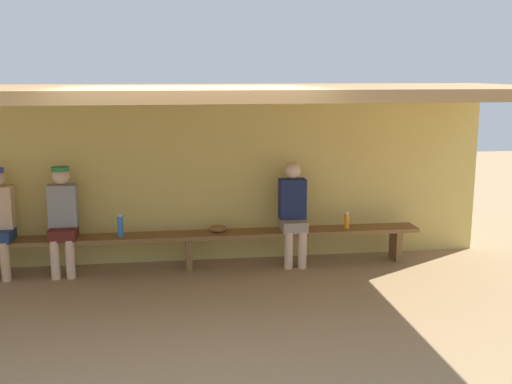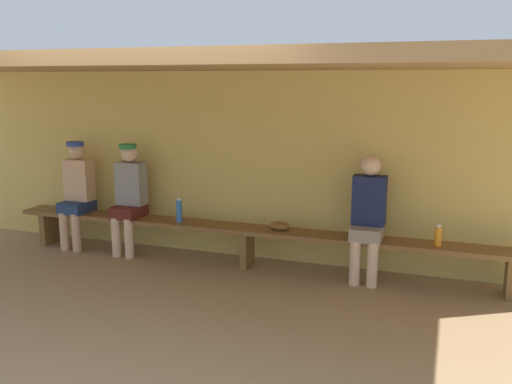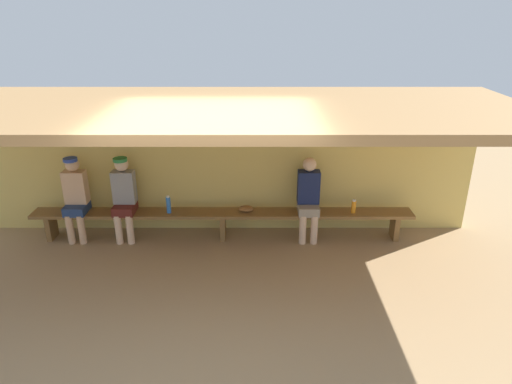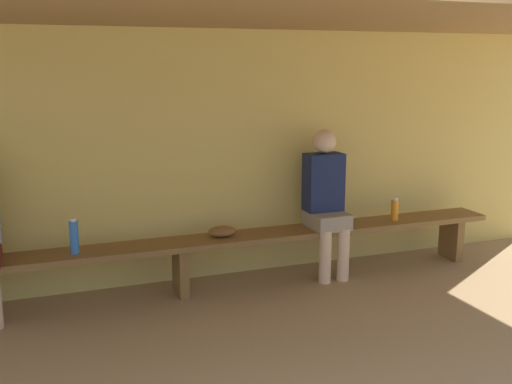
{
  "view_description": "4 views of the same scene",
  "coord_description": "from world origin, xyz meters",
  "px_view_note": "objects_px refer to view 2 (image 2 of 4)",
  "views": [
    {
      "loc": [
        -0.21,
        -6.03,
        2.48
      ],
      "look_at": [
        0.8,
        1.12,
        1.06
      ],
      "focal_mm": 43.14,
      "sensor_mm": 36.0,
      "label": 1
    },
    {
      "loc": [
        2.14,
        -4.17,
        2.1
      ],
      "look_at": [
        0.28,
        1.06,
        0.98
      ],
      "focal_mm": 39.18,
      "sensor_mm": 36.0,
      "label": 2
    },
    {
      "loc": [
        0.53,
        -4.97,
        3.48
      ],
      "look_at": [
        0.54,
        1.32,
        0.89
      ],
      "focal_mm": 31.94,
      "sensor_mm": 36.0,
      "label": 3
    },
    {
      "loc": [
        -1.11,
        -3.21,
        1.91
      ],
      "look_at": [
        0.59,
        1.32,
        0.88
      ],
      "focal_mm": 42.68,
      "sensor_mm": 36.0,
      "label": 4
    }
  ],
  "objects_px": {
    "player_middle": "(368,214)",
    "player_in_blue": "(77,189)",
    "bench": "(247,234)",
    "player_in_red": "(129,193)",
    "water_bottle_clear": "(438,236)",
    "water_bottle_orange": "(179,210)",
    "baseball_glove_tan": "(279,226)"
  },
  "relations": [
    {
      "from": "bench",
      "to": "player_in_red",
      "type": "height_order",
      "value": "player_in_red"
    },
    {
      "from": "bench",
      "to": "water_bottle_clear",
      "type": "height_order",
      "value": "water_bottle_clear"
    },
    {
      "from": "baseball_glove_tan",
      "to": "water_bottle_clear",
      "type": "bearing_deg",
      "value": -175.22
    },
    {
      "from": "bench",
      "to": "player_in_red",
      "type": "xyz_separation_m",
      "value": [
        -1.53,
        0.0,
        0.36
      ]
    },
    {
      "from": "player_in_red",
      "to": "player_in_blue",
      "type": "bearing_deg",
      "value": 180.0
    },
    {
      "from": "player_in_red",
      "to": "player_in_blue",
      "type": "distance_m",
      "value": 0.75
    },
    {
      "from": "player_in_blue",
      "to": "player_in_red",
      "type": "bearing_deg",
      "value": 0.0
    },
    {
      "from": "bench",
      "to": "player_middle",
      "type": "xyz_separation_m",
      "value": [
        1.35,
        0.0,
        0.34
      ]
    },
    {
      "from": "player_in_red",
      "to": "baseball_glove_tan",
      "type": "xyz_separation_m",
      "value": [
        1.9,
        0.02,
        -0.24
      ]
    },
    {
      "from": "bench",
      "to": "player_in_blue",
      "type": "relative_size",
      "value": 4.46
    },
    {
      "from": "bench",
      "to": "water_bottle_orange",
      "type": "bearing_deg",
      "value": -178.11
    },
    {
      "from": "player_in_blue",
      "to": "water_bottle_clear",
      "type": "xyz_separation_m",
      "value": [
        4.34,
        -0.03,
        -0.18
      ]
    },
    {
      "from": "player_middle",
      "to": "water_bottle_clear",
      "type": "height_order",
      "value": "player_middle"
    },
    {
      "from": "water_bottle_clear",
      "to": "baseball_glove_tan",
      "type": "distance_m",
      "value": 1.69
    },
    {
      "from": "player_middle",
      "to": "player_in_blue",
      "type": "relative_size",
      "value": 0.99
    },
    {
      "from": "player_middle",
      "to": "player_in_blue",
      "type": "distance_m",
      "value": 3.63
    },
    {
      "from": "water_bottle_orange",
      "to": "player_in_blue",
      "type": "bearing_deg",
      "value": 178.76
    },
    {
      "from": "player_in_red",
      "to": "water_bottle_orange",
      "type": "height_order",
      "value": "player_in_red"
    },
    {
      "from": "water_bottle_orange",
      "to": "baseball_glove_tan",
      "type": "distance_m",
      "value": 1.22
    },
    {
      "from": "bench",
      "to": "player_in_red",
      "type": "relative_size",
      "value": 4.46
    },
    {
      "from": "water_bottle_clear",
      "to": "water_bottle_orange",
      "type": "xyz_separation_m",
      "value": [
        -2.9,
        -0.0,
        0.03
      ]
    },
    {
      "from": "player_in_blue",
      "to": "baseball_glove_tan",
      "type": "distance_m",
      "value": 2.67
    },
    {
      "from": "player_middle",
      "to": "water_bottle_orange",
      "type": "bearing_deg",
      "value": -179.2
    },
    {
      "from": "baseball_glove_tan",
      "to": "water_bottle_orange",
      "type": "bearing_deg",
      "value": 8.84
    },
    {
      "from": "player_in_blue",
      "to": "water_bottle_orange",
      "type": "relative_size",
      "value": 4.74
    },
    {
      "from": "water_bottle_clear",
      "to": "player_middle",
      "type": "bearing_deg",
      "value": 177.55
    },
    {
      "from": "bench",
      "to": "baseball_glove_tan",
      "type": "height_order",
      "value": "baseball_glove_tan"
    },
    {
      "from": "player_middle",
      "to": "water_bottle_orange",
      "type": "relative_size",
      "value": 4.7
    },
    {
      "from": "player_middle",
      "to": "water_bottle_clear",
      "type": "relative_size",
      "value": 6.1
    },
    {
      "from": "water_bottle_orange",
      "to": "baseball_glove_tan",
      "type": "height_order",
      "value": "water_bottle_orange"
    },
    {
      "from": "baseball_glove_tan",
      "to": "player_in_red",
      "type": "bearing_deg",
      "value": 7.04
    },
    {
      "from": "player_in_red",
      "to": "baseball_glove_tan",
      "type": "bearing_deg",
      "value": 0.57
    }
  ]
}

